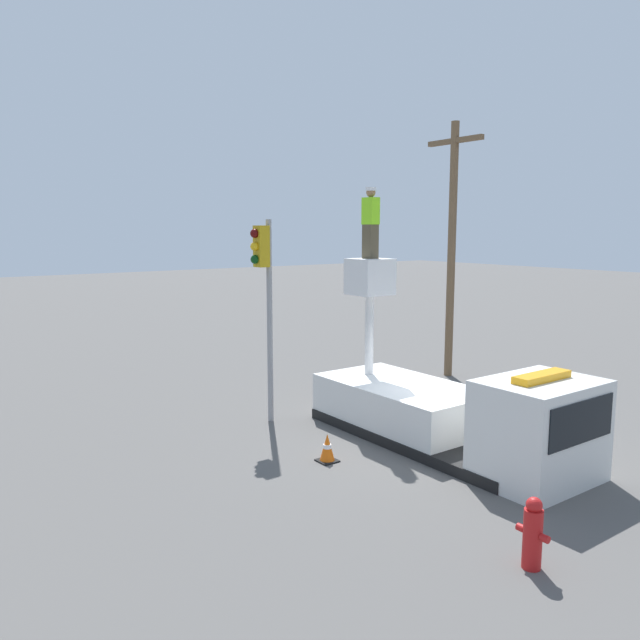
{
  "coord_description": "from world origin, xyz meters",
  "views": [
    {
      "loc": [
        9.78,
        -10.17,
        4.83
      ],
      "look_at": [
        -2.71,
        -1.09,
        2.57
      ],
      "focal_mm": 35.0,
      "sensor_mm": 36.0,
      "label": 1
    }
  ],
  "objects_px": {
    "traffic_light_pole": "(264,280)",
    "fire_hydrant": "(533,534)",
    "bucket_truck": "(444,412)",
    "utility_pole": "(452,242)",
    "traffic_cone_rear": "(338,386)",
    "worker": "(371,223)",
    "traffic_cone_curbside": "(327,448)"
  },
  "relations": [
    {
      "from": "bucket_truck",
      "to": "traffic_light_pole",
      "type": "xyz_separation_m",
      "value": [
        -3.84,
        -2.33,
        2.82
      ]
    },
    {
      "from": "bucket_truck",
      "to": "worker",
      "type": "xyz_separation_m",
      "value": [
        -2.6,
        0.0,
        4.21
      ]
    },
    {
      "from": "traffic_light_pole",
      "to": "utility_pole",
      "type": "distance_m",
      "value": 7.63
    },
    {
      "from": "worker",
      "to": "bucket_truck",
      "type": "bearing_deg",
      "value": 0.0
    },
    {
      "from": "utility_pole",
      "to": "fire_hydrant",
      "type": "bearing_deg",
      "value": -41.87
    },
    {
      "from": "bucket_truck",
      "to": "traffic_cone_curbside",
      "type": "distance_m",
      "value": 2.84
    },
    {
      "from": "fire_hydrant",
      "to": "traffic_cone_curbside",
      "type": "height_order",
      "value": "fire_hydrant"
    },
    {
      "from": "worker",
      "to": "traffic_light_pole",
      "type": "relative_size",
      "value": 0.34
    },
    {
      "from": "worker",
      "to": "utility_pole",
      "type": "distance_m",
      "value": 5.63
    },
    {
      "from": "worker",
      "to": "traffic_light_pole",
      "type": "height_order",
      "value": "worker"
    },
    {
      "from": "utility_pole",
      "to": "traffic_cone_curbside",
      "type": "bearing_deg",
      "value": -63.87
    },
    {
      "from": "bucket_truck",
      "to": "fire_hydrant",
      "type": "distance_m",
      "value": 5.12
    },
    {
      "from": "fire_hydrant",
      "to": "bucket_truck",
      "type": "bearing_deg",
      "value": 146.92
    },
    {
      "from": "worker",
      "to": "fire_hydrant",
      "type": "height_order",
      "value": "worker"
    },
    {
      "from": "traffic_light_pole",
      "to": "bucket_truck",
      "type": "bearing_deg",
      "value": 31.21
    },
    {
      "from": "bucket_truck",
      "to": "worker",
      "type": "bearing_deg",
      "value": 180.0
    },
    {
      "from": "traffic_light_pole",
      "to": "fire_hydrant",
      "type": "xyz_separation_m",
      "value": [
        8.13,
        -0.46,
        -3.07
      ]
    },
    {
      "from": "fire_hydrant",
      "to": "traffic_cone_rear",
      "type": "xyz_separation_m",
      "value": [
        -8.8,
        3.28,
        -0.16
      ]
    },
    {
      "from": "bucket_truck",
      "to": "utility_pole",
      "type": "bearing_deg",
      "value": 131.7
    },
    {
      "from": "traffic_light_pole",
      "to": "traffic_cone_rear",
      "type": "xyz_separation_m",
      "value": [
        -0.67,
        2.81,
        -3.23
      ]
    },
    {
      "from": "bucket_truck",
      "to": "fire_hydrant",
      "type": "bearing_deg",
      "value": -33.08
    },
    {
      "from": "traffic_light_pole",
      "to": "traffic_cone_curbside",
      "type": "bearing_deg",
      "value": -6.66
    },
    {
      "from": "fire_hydrant",
      "to": "utility_pole",
      "type": "relative_size",
      "value": 0.13
    },
    {
      "from": "fire_hydrant",
      "to": "utility_pole",
      "type": "height_order",
      "value": "utility_pole"
    },
    {
      "from": "traffic_light_pole",
      "to": "traffic_cone_rear",
      "type": "height_order",
      "value": "traffic_light_pole"
    },
    {
      "from": "traffic_cone_rear",
      "to": "utility_pole",
      "type": "bearing_deg",
      "value": 91.63
    },
    {
      "from": "bucket_truck",
      "to": "traffic_cone_rear",
      "type": "xyz_separation_m",
      "value": [
        -4.51,
        0.48,
        -0.41
      ]
    },
    {
      "from": "worker",
      "to": "traffic_cone_rear",
      "type": "bearing_deg",
      "value": 165.76
    },
    {
      "from": "traffic_cone_rear",
      "to": "utility_pole",
      "type": "xyz_separation_m",
      "value": [
        -0.13,
        4.73,
        4.06
      ]
    },
    {
      "from": "worker",
      "to": "fire_hydrant",
      "type": "relative_size",
      "value": 1.63
    },
    {
      "from": "bucket_truck",
      "to": "traffic_cone_rear",
      "type": "relative_size",
      "value": 8.87
    },
    {
      "from": "traffic_cone_rear",
      "to": "traffic_light_pole",
      "type": "bearing_deg",
      "value": -76.66
    }
  ]
}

